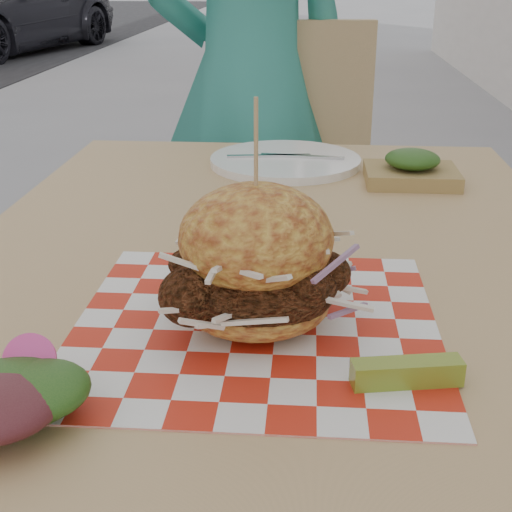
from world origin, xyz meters
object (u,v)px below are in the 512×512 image
at_px(sandwich, 256,266).
at_px(patio_chair, 289,178).
at_px(patio_table, 272,314).
at_px(diner, 250,83).
at_px(car_dark, 3,8).

bearing_deg(sandwich, patio_chair, 90.09).
distance_m(patio_table, sandwich, 0.23).
relative_size(diner, car_dark, 0.41).
relative_size(diner, sandwich, 7.06).
bearing_deg(diner, sandwich, 76.70).
height_order(diner, patio_table, diner).
distance_m(diner, car_dark, 8.45).
relative_size(diner, patio_chair, 1.67).
distance_m(car_dark, patio_chair, 8.56).
relative_size(car_dark, patio_chair, 4.03).
bearing_deg(patio_table, sandwich, -92.10).
height_order(car_dark, patio_chair, car_dark).
xyz_separation_m(patio_table, sandwich, (-0.01, -0.18, 0.14)).
xyz_separation_m(patio_chair, sandwich, (0.00, -1.22, 0.26)).
bearing_deg(sandwich, car_dark, 114.07).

